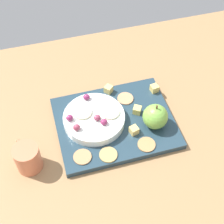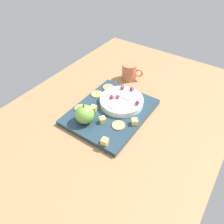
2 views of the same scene
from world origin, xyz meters
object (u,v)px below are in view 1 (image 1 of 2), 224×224
at_px(cracker_0, 125,98).
at_px(cracker_2, 82,157).
at_px(cheese_cube_0, 154,88).
at_px(grape_4, 86,97).
at_px(cheese_cube_1, 134,130).
at_px(cup, 28,158).
at_px(apple_whole, 155,117).
at_px(cheese_cube_3, 137,110).
at_px(grape_0, 104,122).
at_px(grape_2, 70,119).
at_px(cracker_1, 108,155).
at_px(cracker_3, 147,145).
at_px(grape_3, 77,127).
at_px(apple_slice_0, 110,112).
at_px(serving_dish, 94,119).
at_px(cheese_cube_2, 108,89).
at_px(grape_1, 97,118).
at_px(platter, 115,123).
at_px(apple_slice_1, 83,112).

xyz_separation_m(cracker_0, cracker_2, (0.17, 0.16, 0.00)).
xyz_separation_m(cheese_cube_0, grape_4, (0.21, -0.00, 0.02)).
height_order(cheese_cube_1, cup, cup).
bearing_deg(cup, apple_whole, -175.82).
distance_m(cheese_cube_3, grape_0, 0.11).
height_order(cheese_cube_3, grape_4, grape_4).
xyz_separation_m(apple_whole, grape_2, (0.23, -0.06, -0.00)).
xyz_separation_m(cracker_1, grape_0, (-0.01, -0.09, 0.03)).
xyz_separation_m(cheese_cube_1, cracker_1, (0.09, 0.05, -0.01)).
xyz_separation_m(cracker_3, grape_3, (0.17, -0.08, 0.03)).
relative_size(apple_slice_0, cup, 0.54).
bearing_deg(apple_whole, cracker_0, -66.07).
height_order(serving_dish, cheese_cube_2, serving_dish).
xyz_separation_m(grape_1, apple_slice_0, (-0.04, -0.01, -0.01)).
bearing_deg(cheese_cube_0, platter, 28.01).
distance_m(platter, cracker_3, 0.12).
height_order(cheese_cube_1, grape_1, grape_1).
height_order(serving_dish, cracker_1, serving_dish).
distance_m(cheese_cube_3, cracker_3, 0.12).
bearing_deg(cheese_cube_1, apple_whole, -169.73).
xyz_separation_m(grape_4, cup, (0.19, 0.15, -0.01)).
height_order(cheese_cube_0, grape_4, grape_4).
bearing_deg(cracker_0, grape_0, 45.38).
distance_m(grape_1, grape_3, 0.06).
bearing_deg(grape_3, apple_slice_1, -117.82).
bearing_deg(cracker_2, grape_1, -125.06).
height_order(platter, cup, cup).
bearing_deg(platter, grape_3, 9.38).
relative_size(cheese_cube_2, grape_4, 1.10).
distance_m(cracker_0, grape_0, 0.13).
xyz_separation_m(cracker_2, grape_1, (-0.06, -0.09, 0.03)).
relative_size(grape_3, cup, 0.20).
distance_m(apple_whole, grape_4, 0.21).
relative_size(cheese_cube_1, cracker_3, 0.45).
height_order(apple_whole, grape_0, apple_whole).
bearing_deg(cheese_cube_2, apple_slice_1, 39.71).
bearing_deg(grape_3, cracker_0, -151.61).
xyz_separation_m(cheese_cube_2, grape_0, (0.05, 0.13, 0.02)).
distance_m(cheese_cube_3, cracker_0, 0.06).
bearing_deg(cheese_cube_0, apple_whole, 69.67).
distance_m(platter, grape_2, 0.13).
distance_m(apple_whole, grape_1, 0.16).
distance_m(serving_dish, cracker_2, 0.12).
relative_size(cheese_cube_3, cup, 0.22).
bearing_deg(cracker_1, cheese_cube_2, -105.29).
relative_size(cheese_cube_1, grape_0, 1.10).
distance_m(cracker_1, cup, 0.21).
bearing_deg(cheese_cube_2, grape_2, 35.75).
relative_size(apple_whole, cup, 0.73).
bearing_deg(platter, cracker_0, -126.91).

